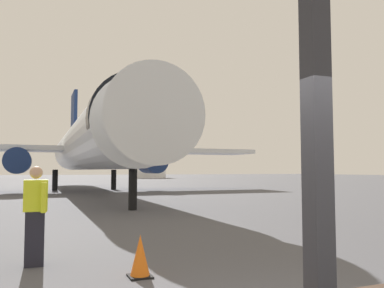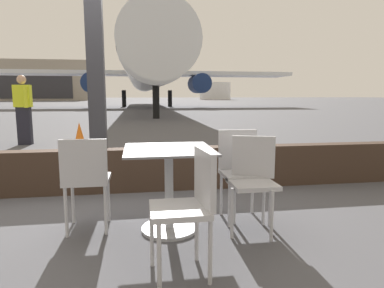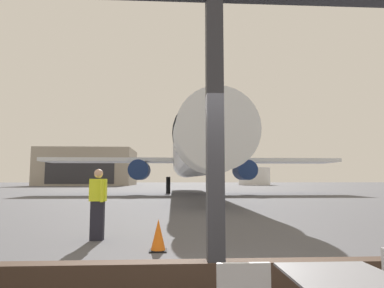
{
  "view_description": "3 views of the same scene",
  "coord_description": "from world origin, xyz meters",
  "views": [
    {
      "loc": [
        -2.33,
        -2.89,
        1.67
      ],
      "look_at": [
        2.64,
        9.85,
        2.58
      ],
      "focal_mm": 37.07,
      "sensor_mm": 36.0,
      "label": 1
    },
    {
      "loc": [
        0.51,
        -4.39,
        1.26
      ],
      "look_at": [
        1.13,
        -0.49,
        0.68
      ],
      "focal_mm": 31.46,
      "sensor_mm": 36.0,
      "label": 2
    },
    {
      "loc": [
        -0.5,
        -3.98,
        1.49
      ],
      "look_at": [
        0.62,
        15.72,
        3.53
      ],
      "focal_mm": 31.77,
      "sensor_mm": 36.0,
      "label": 3
    }
  ],
  "objects": [
    {
      "name": "traffic_cone",
      "position": [
        -0.79,
        3.29,
        0.31
      ],
      "size": [
        0.36,
        0.36,
        0.66
      ],
      "color": "orange",
      "rests_on": "ground"
    },
    {
      "name": "fuel_storage_tank",
      "position": [
        20.24,
        81.84,
        2.19
      ],
      "size": [
        8.0,
        8.0,
        4.39
      ],
      "primitive_type": "cylinder",
      "color": "white",
      "rests_on": "ground"
    },
    {
      "name": "cafe_chair_window_left",
      "position": [
        0.03,
        -1.31,
        0.54
      ],
      "size": [
        0.4,
        0.4,
        0.88
      ],
      "color": "#B2B2B7",
      "rests_on": "ground"
    },
    {
      "name": "ground_crew_worker",
      "position": [
        -2.35,
        4.64,
        0.9
      ],
      "size": [
        0.4,
        0.49,
        1.74
      ],
      "color": "black",
      "rests_on": "ground"
    },
    {
      "name": "dining_table",
      "position": [
        0.77,
        -1.39,
        0.45
      ],
      "size": [
        0.79,
        0.79,
        0.78
      ],
      "color": "slate",
      "rests_on": "ground"
    },
    {
      "name": "cafe_chair_aisle_left",
      "position": [
        1.54,
        -1.48,
        0.52
      ],
      "size": [
        0.49,
        0.49,
        0.87
      ],
      "color": "#B2B2B7",
      "rests_on": "ground"
    },
    {
      "name": "ground_plane",
      "position": [
        0.0,
        40.0,
        0.0
      ],
      "size": [
        220.0,
        220.0,
        0.0
      ],
      "primitive_type": "plane",
      "color": "#4C4C51"
    },
    {
      "name": "window_frame",
      "position": [
        0.0,
        0.0,
        1.46
      ],
      "size": [
        8.94,
        0.24,
        3.97
      ],
      "color": "#38281E",
      "rests_on": "ground"
    },
    {
      "name": "cafe_chair_window_right",
      "position": [
        1.52,
        -1.16,
        0.54
      ],
      "size": [
        0.4,
        0.4,
        0.9
      ],
      "color": "#B2B2B7",
      "rests_on": "ground"
    },
    {
      "name": "distant_hangar",
      "position": [
        -21.01,
        80.58,
        4.35
      ],
      "size": [
        21.52,
        16.61,
        8.7
      ],
      "color": "#9E9384",
      "rests_on": "ground"
    },
    {
      "name": "cafe_chair_aisle_right",
      "position": [
        0.85,
        -2.18,
        0.54
      ],
      "size": [
        0.42,
        0.42,
        0.88
      ],
      "color": "#B2B2B7",
      "rests_on": "ground"
    },
    {
      "name": "airplane",
      "position": [
        1.43,
        28.14,
        3.65
      ],
      "size": [
        29.29,
        36.29,
        10.6
      ],
      "color": "silver",
      "rests_on": "ground"
    }
  ]
}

